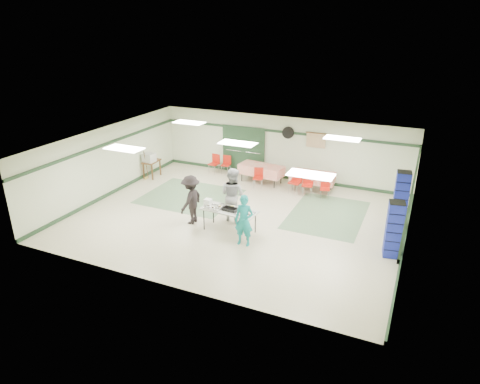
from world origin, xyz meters
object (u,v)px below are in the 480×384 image
at_px(serving_table, 229,211).
at_px(dining_table_a, 312,177).
at_px(chair_c, 325,186).
at_px(crate_stack_red, 399,212).
at_px(printer_table, 152,163).
at_px(volunteer_teal, 244,221).
at_px(volunteer_dark, 191,200).
at_px(chair_a, 308,182).
at_px(crate_stack_blue_a, 400,201).
at_px(crate_stack_blue_b, 394,230).
at_px(chair_d, 258,176).
at_px(volunteer_grey, 233,195).
at_px(chair_b, 296,180).
at_px(chair_loose_a, 226,163).
at_px(office_printer, 149,157).
at_px(broom, 146,165).
at_px(dining_table_b, 261,170).
at_px(chair_loose_b, 215,162).

relative_size(serving_table, dining_table_a, 1.06).
xyz_separation_m(chair_c, crate_stack_red, (2.82, -1.64, 0.14)).
bearing_deg(printer_table, chair_c, 1.45).
height_order(volunteer_teal, volunteer_dark, volunteer_dark).
bearing_deg(volunteer_teal, chair_c, 70.04).
bearing_deg(chair_a, printer_table, 178.39).
distance_m(crate_stack_blue_a, crate_stack_blue_b, 1.91).
xyz_separation_m(chair_d, crate_stack_red, (5.59, -1.64, 0.11)).
relative_size(crate_stack_blue_a, crate_stack_red, 1.63).
distance_m(volunteer_grey, crate_stack_blue_a, 5.47).
relative_size(chair_b, chair_loose_a, 1.15).
xyz_separation_m(volunteer_teal, office_printer, (-6.11, 3.80, 0.13)).
height_order(chair_a, chair_b, chair_b).
height_order(printer_table, broom, broom).
bearing_deg(dining_table_b, chair_loose_a, 172.66).
bearing_deg(office_printer, crate_stack_red, 1.39).
bearing_deg(volunteer_dark, chair_loose_b, -159.89).
height_order(dining_table_a, chair_a, chair_a).
bearing_deg(chair_b, chair_a, 5.50).
bearing_deg(crate_stack_red, chair_d, 163.65).
relative_size(chair_loose_b, crate_stack_blue_a, 0.43).
relative_size(chair_a, broom, 0.69).
relative_size(volunteer_grey, crate_stack_red, 1.53).
bearing_deg(chair_loose_a, chair_loose_b, -163.45).
distance_m(chair_loose_b, printer_table, 2.78).
height_order(chair_a, office_printer, office_printer).
xyz_separation_m(chair_b, chair_loose_b, (-4.03, 0.84, -0.04)).
xyz_separation_m(volunteer_teal, chair_a, (0.68, 4.69, -0.28)).
bearing_deg(volunteer_dark, broom, -125.15).
relative_size(serving_table, office_printer, 3.94).
bearing_deg(chair_a, chair_b, 171.31).
height_order(chair_c, printer_table, chair_c).
relative_size(volunteer_grey, dining_table_a, 1.06).
bearing_deg(printer_table, volunteer_teal, -37.00).
relative_size(volunteer_dark, crate_stack_red, 1.37).
height_order(serving_table, volunteer_grey, volunteer_grey).
relative_size(dining_table_a, crate_stack_red, 1.45).
distance_m(chair_b, office_printer, 6.37).
bearing_deg(crate_stack_red, dining_table_a, 147.56).
distance_m(chair_c, crate_stack_red, 3.26).
height_order(chair_d, crate_stack_red, crate_stack_red).
bearing_deg(chair_c, crate_stack_blue_a, -43.11).
xyz_separation_m(volunteer_dark, crate_stack_blue_a, (6.41, 2.35, 0.16)).
height_order(chair_b, chair_loose_b, chair_b).
bearing_deg(crate_stack_red, crate_stack_blue_b, -90.00).
distance_m(chair_a, chair_d, 2.08).
bearing_deg(chair_loose_b, chair_d, -10.81).
bearing_deg(office_printer, serving_table, -25.20).
relative_size(serving_table, chair_b, 2.03).
height_order(dining_table_a, office_printer, office_printer).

